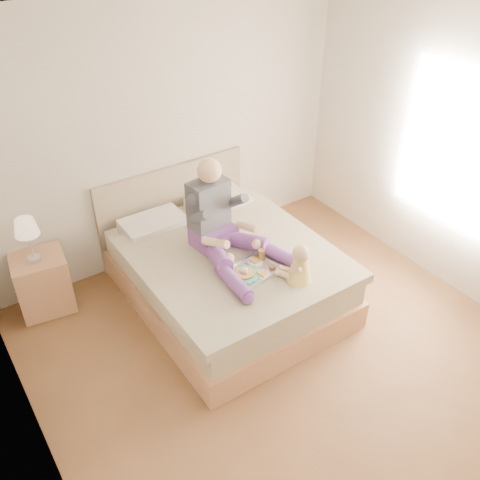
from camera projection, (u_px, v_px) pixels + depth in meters
room at (311, 210)px, 3.80m from camera, size 4.02×4.22×2.71m
bed at (223, 269)px, 5.17m from camera, size 1.70×2.18×1.00m
nightstand at (43, 283)px, 5.04m from camera, size 0.53×0.49×0.59m
lamp at (26, 230)px, 4.65m from camera, size 0.21×0.21×0.44m
adult at (222, 226)px, 4.79m from camera, size 0.75×1.11×0.89m
tray at (251, 269)px, 4.65m from camera, size 0.50×0.42×0.13m
baby at (299, 266)px, 4.49m from camera, size 0.28×0.31×0.36m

